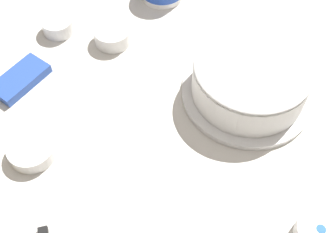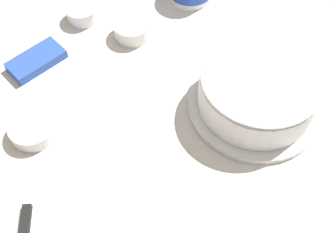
{
  "view_description": "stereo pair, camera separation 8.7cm",
  "coord_description": "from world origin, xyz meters",
  "px_view_note": "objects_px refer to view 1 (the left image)",
  "views": [
    {
      "loc": [
        0.28,
        0.37,
        0.75
      ],
      "look_at": [
        -0.1,
        0.04,
        0.04
      ],
      "focal_mm": 45.34,
      "sensor_mm": 36.0,
      "label": 1
    },
    {
      "loc": [
        0.21,
        0.43,
        0.75
      ],
      "look_at": [
        -0.1,
        0.04,
        0.04
      ],
      "focal_mm": 45.34,
      "sensor_mm": 36.0,
      "label": 2
    }
  ],
  "objects_px": {
    "frosted_cake": "(250,80)",
    "sprinkle_bowl_blue": "(318,232)",
    "candy_box_lower": "(20,79)",
    "sprinkle_bowl_rainbow": "(113,35)",
    "sprinkle_bowl_yellow": "(58,25)",
    "sprinkle_bowl_orange": "(32,150)"
  },
  "relations": [
    {
      "from": "sprinkle_bowl_yellow",
      "to": "candy_box_lower",
      "type": "height_order",
      "value": "sprinkle_bowl_yellow"
    },
    {
      "from": "sprinkle_bowl_blue",
      "to": "candy_box_lower",
      "type": "distance_m",
      "value": 0.7
    },
    {
      "from": "candy_box_lower",
      "to": "sprinkle_bowl_orange",
      "type": "bearing_deg",
      "value": 54.53
    },
    {
      "from": "sprinkle_bowl_rainbow",
      "to": "candy_box_lower",
      "type": "distance_m",
      "value": 0.24
    },
    {
      "from": "sprinkle_bowl_rainbow",
      "to": "candy_box_lower",
      "type": "bearing_deg",
      "value": -15.82
    },
    {
      "from": "sprinkle_bowl_rainbow",
      "to": "sprinkle_bowl_yellow",
      "type": "bearing_deg",
      "value": -63.39
    },
    {
      "from": "frosted_cake",
      "to": "sprinkle_bowl_yellow",
      "type": "distance_m",
      "value": 0.49
    },
    {
      "from": "sprinkle_bowl_orange",
      "to": "sprinkle_bowl_blue",
      "type": "height_order",
      "value": "sprinkle_bowl_blue"
    },
    {
      "from": "sprinkle_bowl_orange",
      "to": "sprinkle_bowl_rainbow",
      "type": "xyz_separation_m",
      "value": [
        -0.33,
        -0.1,
        0.01
      ]
    },
    {
      "from": "frosted_cake",
      "to": "candy_box_lower",
      "type": "relative_size",
      "value": 2.23
    },
    {
      "from": "sprinkle_bowl_yellow",
      "to": "sprinkle_bowl_blue",
      "type": "bearing_deg",
      "value": 86.91
    },
    {
      "from": "sprinkle_bowl_blue",
      "to": "sprinkle_bowl_rainbow",
      "type": "height_order",
      "value": "sprinkle_bowl_rainbow"
    },
    {
      "from": "sprinkle_bowl_yellow",
      "to": "sprinkle_bowl_rainbow",
      "type": "distance_m",
      "value": 0.14
    },
    {
      "from": "sprinkle_bowl_rainbow",
      "to": "sprinkle_bowl_orange",
      "type": "bearing_deg",
      "value": 17.55
    },
    {
      "from": "frosted_cake",
      "to": "sprinkle_bowl_blue",
      "type": "distance_m",
      "value": 0.34
    },
    {
      "from": "sprinkle_bowl_blue",
      "to": "candy_box_lower",
      "type": "xyz_separation_m",
      "value": [
        0.13,
        -0.69,
        -0.01
      ]
    },
    {
      "from": "frosted_cake",
      "to": "sprinkle_bowl_rainbow",
      "type": "relative_size",
      "value": 3.27
    },
    {
      "from": "sprinkle_bowl_rainbow",
      "to": "candy_box_lower",
      "type": "height_order",
      "value": "sprinkle_bowl_rainbow"
    },
    {
      "from": "sprinkle_bowl_orange",
      "to": "frosted_cake",
      "type": "bearing_deg",
      "value": 149.82
    },
    {
      "from": "sprinkle_bowl_blue",
      "to": "sprinkle_bowl_orange",
      "type": "bearing_deg",
      "value": -66.45
    },
    {
      "from": "sprinkle_bowl_yellow",
      "to": "sprinkle_bowl_rainbow",
      "type": "bearing_deg",
      "value": 116.61
    },
    {
      "from": "sprinkle_bowl_orange",
      "to": "candy_box_lower",
      "type": "xyz_separation_m",
      "value": [
        -0.1,
        -0.17,
        -0.01
      ]
    }
  ]
}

